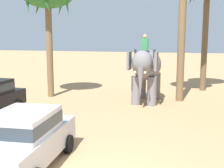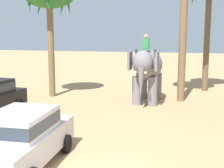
% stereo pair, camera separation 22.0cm
% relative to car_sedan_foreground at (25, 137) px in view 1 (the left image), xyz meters
% --- Properties ---
extents(car_sedan_foreground, '(2.09, 4.21, 1.70)m').
position_rel_car_sedan_foreground_xyz_m(car_sedan_foreground, '(0.00, 0.00, 0.00)').
color(car_sedan_foreground, '#B7BABF').
rests_on(car_sedan_foreground, ground).
extents(elephant_with_mahout, '(1.63, 3.87, 3.88)m').
position_rel_car_sedan_foreground_xyz_m(elephant_with_mahout, '(2.13, 9.50, 1.06)').
color(elephant_with_mahout, slate).
rests_on(elephant_with_mahout, ground).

